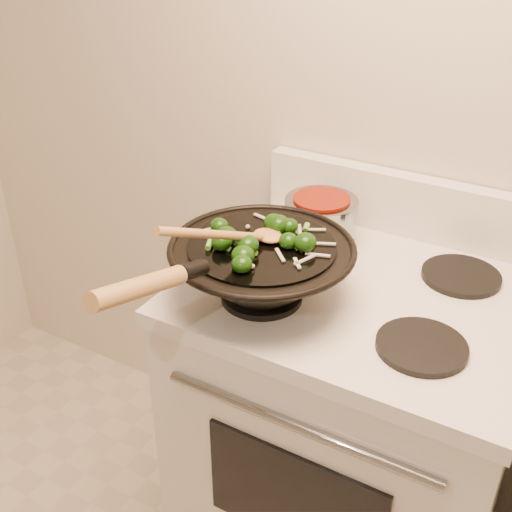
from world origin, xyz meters
The scene contains 5 objects.
stove centered at (-0.13, 1.17, 0.47)m, with size 0.78×0.67×1.08m.
wok centered at (-0.31, 1.01, 1.00)m, with size 0.40×0.66×0.25m.
stirfry centered at (-0.31, 1.01, 1.07)m, with size 0.29×0.26×0.04m.
wooden_spoon centered at (-0.33, 0.97, 1.10)m, with size 0.13×0.31×0.13m.
saucepan centered at (-0.31, 1.32, 0.99)m, with size 0.18×0.29×0.11m.
Camera 1 is at (0.26, -0.00, 1.71)m, focal length 45.00 mm.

